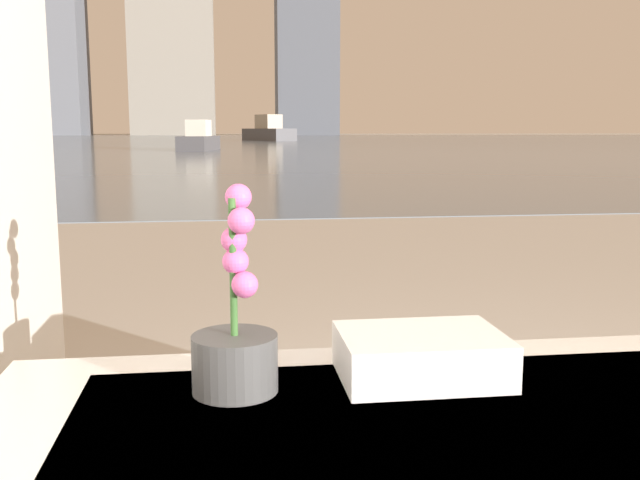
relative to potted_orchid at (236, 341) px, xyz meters
name	(u,v)px	position (x,y,z in m)	size (l,w,h in m)	color
potted_orchid	(236,341)	(0.00, 0.00, 0.00)	(0.14, 0.14, 0.34)	#4C4C4C
towel_stack	(421,355)	(0.32, 0.02, -0.04)	(0.28, 0.21, 0.08)	white
harbor_water	(229,140)	(0.47, 61.25, -0.59)	(180.00, 110.00, 0.01)	slate
harbor_boat_0	(269,132)	(3.66, 57.89, 0.16)	(4.26, 5.92, 2.12)	#4C4C51
harbor_boat_1	(199,140)	(-1.11, 31.31, -0.11)	(1.87, 3.76, 1.35)	#4C4C51
harbor_boat_3	(2,132)	(-21.29, 72.15, 0.05)	(2.11, 4.97, 1.81)	#2D2D33
skyline_tower_1	(48,2)	(-26.41, 117.25, 19.77)	(9.91, 10.36, 40.74)	slate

